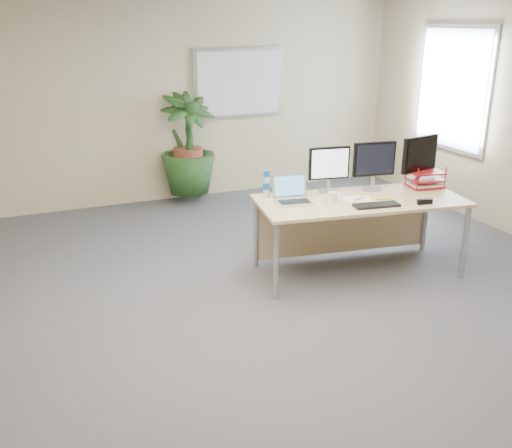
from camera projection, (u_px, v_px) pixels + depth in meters
name	position (u px, v px, depth m)	size (l,w,h in m)	color
floor	(277.00, 339.00, 4.50)	(8.00, 8.00, 0.00)	#434247
back_wall	(153.00, 102.00, 7.52)	(7.00, 0.04, 2.70)	#BCB285
whiteboard	(239.00, 83.00, 7.85)	(1.30, 0.04, 0.95)	#B2B2B7
window	(453.00, 89.00, 7.22)	(0.04, 1.30, 1.55)	#B2B2B7
desk	(355.00, 212.00, 5.60)	(2.08, 1.11, 0.76)	tan
floor_plant	(188.00, 149.00, 7.59)	(0.84, 0.84, 1.50)	#163513
monitor_left	(329.00, 167.00, 5.57)	(0.41, 0.19, 0.46)	#A6A5AA
monitor_right	(374.00, 163.00, 5.65)	(0.44, 0.20, 0.49)	#A6A5AA
monitor_dark	(420.00, 158.00, 5.76)	(0.47, 0.21, 0.52)	#A6A5AA
laptop	(292.00, 195.00, 5.36)	(0.38, 0.34, 0.24)	silver
keyboard	(376.00, 205.00, 5.23)	(0.43, 0.14, 0.02)	black
coffee_mug	(332.00, 197.00, 5.34)	(0.13, 0.09, 0.10)	white
spiral_notebook	(357.00, 199.00, 5.42)	(0.25, 0.19, 0.01)	white
orange_pen	(359.00, 199.00, 5.40)	(0.01, 0.01, 0.15)	orange
yellow_highlighter	(384.00, 199.00, 5.43)	(0.02, 0.02, 0.13)	yellow
water_bottle	(267.00, 185.00, 5.46)	(0.07, 0.07, 0.26)	#AFC2CD
letter_tray	(425.00, 180.00, 5.81)	(0.37, 0.30, 0.16)	maroon
stapler	(425.00, 202.00, 5.29)	(0.14, 0.04, 0.05)	black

